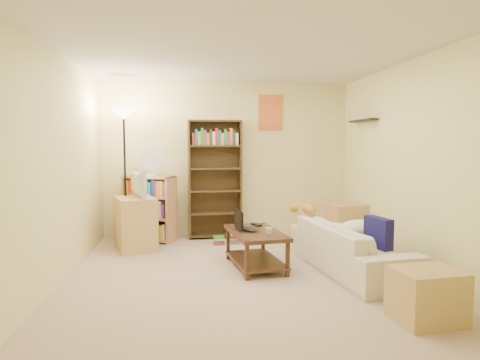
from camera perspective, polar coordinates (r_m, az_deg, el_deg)
The scene contains 19 objects.
room at distance 4.79m, azimuth 0.39°, elevation 6.14°, with size 4.50×4.54×2.52m.
sofa at distance 5.32m, azimuth 14.55°, elevation -8.68°, with size 1.03×2.04×0.57m, color beige.
navy_pillow at distance 4.96m, azimuth 17.95°, elevation -6.69°, with size 0.37×0.11×0.34m, color #13114E.
cream_blanket at distance 5.38m, azimuth 15.67°, elevation -6.32°, with size 0.52×0.37×0.22m, color silver.
tabby_cat at distance 5.80m, azimuth 8.84°, elevation -3.80°, with size 0.45×0.21×0.15m.
coffee_table at distance 5.28m, azimuth 2.11°, elevation -8.46°, with size 0.72×1.09×0.45m.
laptop at distance 5.32m, azimuth 1.36°, elevation -6.51°, with size 0.37×0.41×0.03m, color black.
laptop_screen at distance 5.25m, azimuth -0.18°, elevation -5.29°, with size 0.01×0.34×0.23m, color white.
mug at distance 5.07m, azimuth 3.87°, elevation -6.79°, with size 0.09×0.09×0.08m, color white.
tv_remote at distance 5.60m, azimuth 2.20°, elevation -5.95°, with size 0.06×0.18×0.02m, color black.
tv_stand at distance 6.34m, azimuth -13.78°, elevation -5.62°, with size 0.50×0.70×0.75m, color tan.
television at distance 6.26m, azimuth -13.89°, elevation -0.40°, with size 0.32×0.70×0.41m, color black.
tall_bookshelf at distance 6.83m, azimuth -3.36°, elevation 0.51°, with size 0.86×0.32×1.88m.
short_bookshelf at distance 6.77m, azimuth -11.99°, elevation -3.75°, with size 0.85×0.62×1.02m.
desk_fan at distance 6.65m, azimuth -11.66°, elevation 2.53°, with size 0.36×0.20×0.46m.
floor_lamp at distance 6.44m, azimuth -15.19°, elevation 5.47°, with size 0.34×0.34×2.01m.
side_table at distance 6.67m, azimuth 13.84°, elevation -5.68°, with size 0.54×0.54×0.62m, color #DCB36B.
end_cabinet at distance 4.10m, azimuth 23.64°, elevation -13.92°, with size 0.54×0.45×0.45m, color tan.
book_stacks at distance 6.53m, azimuth -0.47°, elevation -7.78°, with size 0.63×0.18×0.19m.
Camera 1 is at (-0.55, -4.76, 1.53)m, focal length 32.00 mm.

